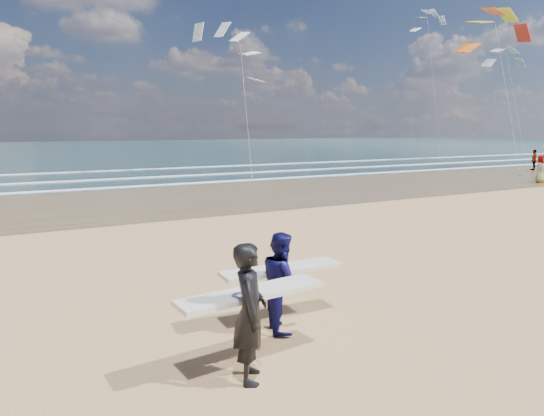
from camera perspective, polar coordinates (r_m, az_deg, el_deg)
wet_sand_strip at (r=32.10m, az=15.55°, el=3.09°), size 220.00×12.00×0.01m
ocean at (r=80.26m, az=-12.15°, el=6.85°), size 220.00×100.00×0.02m
foam_breakers at (r=39.99m, az=5.54°, el=4.65°), size 220.00×11.70×0.05m
surfer_near at (r=6.62m, az=-2.59°, el=-11.91°), size 2.24×1.12×1.90m
surfer_far at (r=8.20m, az=1.15°, el=-8.51°), size 2.21×1.11×1.68m
beachgoer_0 at (r=34.06m, az=29.05°, el=4.02°), size 0.92×0.69×1.69m
beachgoer_1 at (r=43.92m, az=28.46°, el=4.99°), size 1.04×0.74×1.64m
kite_0 at (r=40.25m, az=25.41°, el=15.11°), size 7.37×4.91×13.27m
kite_1 at (r=35.84m, az=-3.33°, el=14.25°), size 6.34×4.80×11.18m
kite_2 at (r=54.83m, az=26.52°, el=12.14°), size 5.72×4.73×12.55m
kite_5 at (r=55.46m, az=18.39°, el=14.39°), size 4.89×4.64×16.52m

